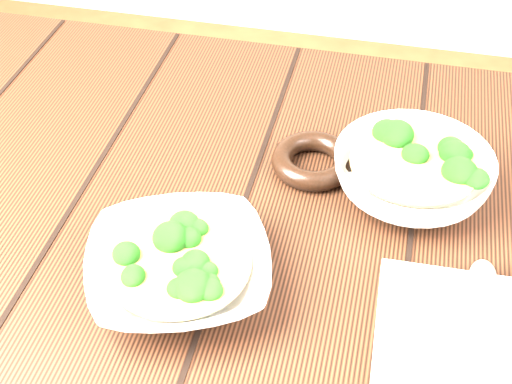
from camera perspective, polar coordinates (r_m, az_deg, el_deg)
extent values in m
cube|color=#351B0F|center=(0.85, -0.10, -3.43)|extent=(1.20, 0.80, 0.04)
cube|color=#351B0F|center=(1.50, -17.48, -0.94)|extent=(0.07, 0.07, 0.71)
imported|color=silver|center=(0.76, -6.16, -6.18)|extent=(0.25, 0.25, 0.05)
cylinder|color=olive|center=(0.75, -6.24, -5.49)|extent=(0.15, 0.15, 0.00)
ellipsoid|color=#2A6F18|center=(0.74, -4.79, -5.15)|extent=(0.03, 0.03, 0.02)
ellipsoid|color=#2A6F18|center=(0.76, -4.40, -3.98)|extent=(0.03, 0.03, 0.02)
ellipsoid|color=#2A6F18|center=(0.77, -5.67, -2.79)|extent=(0.03, 0.03, 0.02)
ellipsoid|color=#2A6F18|center=(0.76, -7.13, -4.15)|extent=(0.03, 0.03, 0.02)
ellipsoid|color=#2A6F18|center=(0.76, -8.82, -4.64)|extent=(0.03, 0.03, 0.02)
ellipsoid|color=#2A6F18|center=(0.74, -9.85, -6.31)|extent=(0.03, 0.03, 0.02)
ellipsoid|color=#2A6F18|center=(0.73, -7.34, -6.60)|extent=(0.03, 0.03, 0.02)
ellipsoid|color=#2A6F18|center=(0.72, -5.74, -7.48)|extent=(0.03, 0.03, 0.02)
ellipsoid|color=#2A6F18|center=(0.72, -3.08, -7.03)|extent=(0.03, 0.03, 0.02)
imported|color=silver|center=(0.87, 12.35, 1.31)|extent=(0.24, 0.24, 0.06)
cylinder|color=olive|center=(0.86, 12.54, 2.30)|extent=(0.15, 0.15, 0.00)
ellipsoid|color=#2A6F18|center=(0.86, 13.81, 2.64)|extent=(0.03, 0.03, 0.03)
ellipsoid|color=#2A6F18|center=(0.88, 13.45, 3.67)|extent=(0.03, 0.03, 0.03)
ellipsoid|color=#2A6F18|center=(0.89, 11.33, 4.35)|extent=(0.03, 0.03, 0.03)
ellipsoid|color=#2A6F18|center=(0.86, 11.13, 2.96)|extent=(0.03, 0.03, 0.03)
ellipsoid|color=#2A6F18|center=(0.84, 10.74, 1.84)|extent=(0.03, 0.03, 0.03)
ellipsoid|color=#2A6F18|center=(0.82, 12.64, 0.49)|extent=(0.03, 0.03, 0.03)
ellipsoid|color=#2A6F18|center=(0.85, 14.00, 1.75)|extent=(0.03, 0.03, 0.03)
torus|color=black|center=(0.90, 4.60, 2.53)|extent=(0.13, 0.13, 0.03)
cube|color=beige|center=(0.75, 18.35, -11.79)|extent=(0.23, 0.19, 0.01)
cylinder|color=#BCB4A6|center=(0.74, 17.36, -11.51)|extent=(0.02, 0.14, 0.01)
ellipsoid|color=#BCB4A6|center=(0.79, 17.69, -6.56)|extent=(0.03, 0.06, 0.01)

